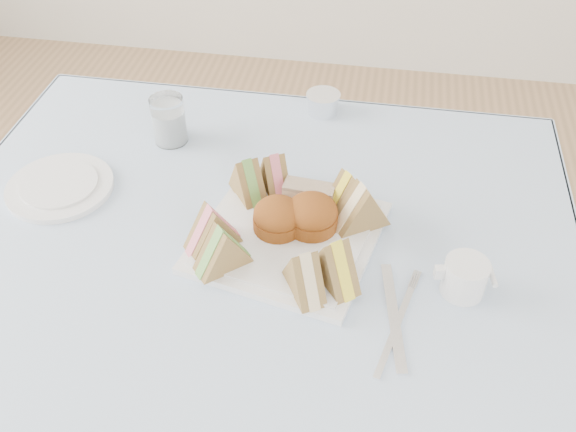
% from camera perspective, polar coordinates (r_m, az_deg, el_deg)
% --- Properties ---
extents(table, '(0.90, 0.90, 0.74)m').
position_cam_1_polar(table, '(1.25, -3.54, -17.29)').
color(table, brown).
rests_on(table, floor).
extents(tablecloth, '(1.02, 1.02, 0.01)m').
position_cam_1_polar(tablecloth, '(0.95, -4.48, -5.80)').
color(tablecloth, silver).
rests_on(tablecloth, table).
extents(serving_plate, '(0.31, 0.31, 0.01)m').
position_cam_1_polar(serving_plate, '(1.00, 0.00, -1.87)').
color(serving_plate, white).
rests_on(serving_plate, tablecloth).
extents(sandwich_fl_a, '(0.09, 0.09, 0.08)m').
position_cam_1_polar(sandwich_fl_a, '(0.96, -6.77, -0.91)').
color(sandwich_fl_a, olive).
rests_on(sandwich_fl_a, serving_plate).
extents(sandwich_fl_b, '(0.09, 0.09, 0.07)m').
position_cam_1_polar(sandwich_fl_b, '(0.92, -5.86, -2.77)').
color(sandwich_fl_b, olive).
rests_on(sandwich_fl_b, serving_plate).
extents(sandwich_fr_a, '(0.09, 0.09, 0.08)m').
position_cam_1_polar(sandwich_fr_a, '(0.90, 4.19, -4.02)').
color(sandwich_fr_a, olive).
rests_on(sandwich_fr_a, serving_plate).
extents(sandwich_fr_b, '(0.07, 0.09, 0.07)m').
position_cam_1_polar(sandwich_fr_b, '(0.89, 1.47, -4.98)').
color(sandwich_fr_b, olive).
rests_on(sandwich_fr_b, serving_plate).
extents(sandwich_bl_a, '(0.08, 0.09, 0.07)m').
position_cam_1_polar(sandwich_bl_a, '(1.04, -3.62, 3.43)').
color(sandwich_bl_a, olive).
rests_on(sandwich_bl_a, serving_plate).
extents(sandwich_bl_b, '(0.07, 0.09, 0.07)m').
position_cam_1_polar(sandwich_bl_b, '(1.05, -1.23, 3.99)').
color(sandwich_bl_b, olive).
rests_on(sandwich_bl_b, serving_plate).
extents(sandwich_br_a, '(0.10, 0.08, 0.08)m').
position_cam_1_polar(sandwich_br_a, '(0.99, 6.55, 0.97)').
color(sandwich_br_a, olive).
rests_on(sandwich_br_a, serving_plate).
extents(sandwich_br_b, '(0.08, 0.08, 0.07)m').
position_cam_1_polar(sandwich_br_b, '(1.02, 5.30, 2.34)').
color(sandwich_br_b, olive).
rests_on(sandwich_br_b, serving_plate).
extents(scone_left, '(0.10, 0.10, 0.05)m').
position_cam_1_polar(scone_left, '(0.98, -0.91, -0.07)').
color(scone_left, brown).
rests_on(scone_left, serving_plate).
extents(scone_right, '(0.10, 0.10, 0.05)m').
position_cam_1_polar(scone_right, '(0.98, 2.12, 0.15)').
color(scone_right, brown).
rests_on(scone_right, serving_plate).
extents(pastry_slice, '(0.08, 0.04, 0.04)m').
position_cam_1_polar(pastry_slice, '(1.03, 1.89, 1.92)').
color(pastry_slice, beige).
rests_on(pastry_slice, serving_plate).
extents(side_plate, '(0.23, 0.23, 0.01)m').
position_cam_1_polar(side_plate, '(1.15, -19.61, 2.46)').
color(side_plate, white).
rests_on(side_plate, tablecloth).
extents(water_glass, '(0.07, 0.07, 0.09)m').
position_cam_1_polar(water_glass, '(1.20, -10.56, 8.38)').
color(water_glass, white).
rests_on(water_glass, tablecloth).
extents(tea_strainer, '(0.09, 0.09, 0.04)m').
position_cam_1_polar(tea_strainer, '(1.27, 3.13, 9.89)').
color(tea_strainer, white).
rests_on(tea_strainer, tablecloth).
extents(knife, '(0.05, 0.19, 0.00)m').
position_cam_1_polar(knife, '(0.91, 9.34, -8.72)').
color(knife, white).
rests_on(knife, tablecloth).
extents(fork, '(0.05, 0.16, 0.00)m').
position_cam_1_polar(fork, '(0.89, 9.48, -10.02)').
color(fork, white).
rests_on(fork, tablecloth).
extents(creamer_jug, '(0.07, 0.07, 0.06)m').
position_cam_1_polar(creamer_jug, '(0.94, 15.43, -5.28)').
color(creamer_jug, white).
rests_on(creamer_jug, tablecloth).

